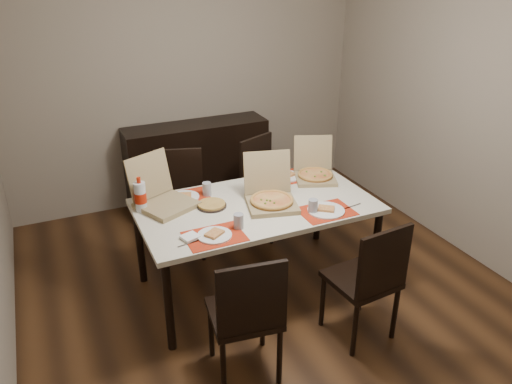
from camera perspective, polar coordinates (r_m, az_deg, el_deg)
ground at (r=4.17m, az=1.46°, el=-11.22°), size 3.80×4.00×0.02m
room_walls at (r=3.82m, az=-1.15°, el=14.15°), size 3.84×4.02×2.62m
sideboard at (r=5.40m, az=-6.70°, el=3.16°), size 1.50×0.40×0.90m
dining_table at (r=3.87m, az=-0.00°, el=-2.23°), size 1.80×1.00×0.75m
chair_near_left at (r=3.12m, az=-1.05°, el=-13.67°), size 0.47×0.47×0.93m
chair_near_right at (r=3.50m, az=12.78°, el=-9.51°), size 0.46×0.46×0.93m
chair_far_left at (r=4.54m, az=-8.64°, el=-0.61°), size 0.53×0.53×0.93m
chair_far_right at (r=4.82m, az=1.00°, el=1.28°), size 0.55×0.55×0.93m
setting_near_left at (r=3.42m, az=-4.35°, el=-4.57°), size 0.50×0.30×0.11m
setting_near_right at (r=3.74m, az=7.65°, el=-1.98°), size 0.51×0.30×0.11m
setting_far_left at (r=3.96m, az=-7.86°, el=-0.38°), size 0.45×0.30×0.11m
setting_far_right at (r=4.26m, az=3.21°, el=1.75°), size 0.44×0.30×0.11m
napkin_loose at (r=3.83m, az=2.17°, el=-1.27°), size 0.16×0.16×0.02m
pizza_box_center at (r=3.81m, az=1.71°, el=-0.62°), size 0.46×0.49×0.37m
pizza_box_right at (r=4.29m, az=6.72°, el=2.25°), size 0.44×0.46×0.33m
pizza_box_left at (r=3.85m, az=-10.61°, el=-0.72°), size 0.51×0.53×0.38m
faina_plate at (r=3.80m, az=-5.09°, el=-1.48°), size 0.23×0.23×0.03m
dip_bowl at (r=4.03m, az=1.19°, el=0.24°), size 0.14×0.14×0.03m
soda_bottle at (r=3.78m, az=-13.07°, el=-0.53°), size 0.09×0.09×0.27m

